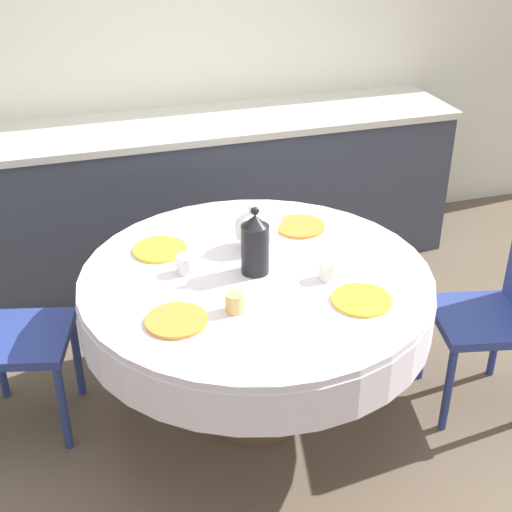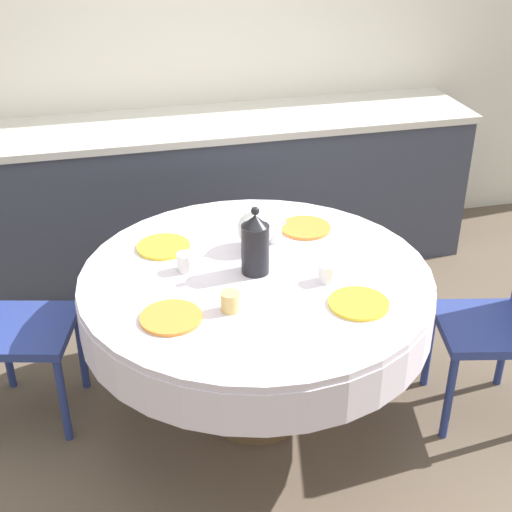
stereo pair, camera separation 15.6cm
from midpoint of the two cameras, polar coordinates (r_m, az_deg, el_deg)
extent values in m
plane|color=brown|center=(3.33, -1.37, -12.35)|extent=(12.00, 12.00, 0.00)
cube|color=silver|center=(4.32, -8.44, 16.72)|extent=(7.00, 0.05, 2.60)
cube|color=#383D4C|center=(4.27, -6.83, 4.47)|extent=(3.20, 0.60, 0.88)
cube|color=beige|center=(4.11, -7.20, 10.29)|extent=(3.24, 0.64, 0.04)
cylinder|color=brown|center=(3.32, -1.37, -12.09)|extent=(0.44, 0.44, 0.04)
cylinder|color=brown|center=(3.15, -1.43, -8.50)|extent=(0.11, 0.11, 0.48)
cylinder|color=silver|center=(2.96, -1.51, -3.40)|extent=(1.45, 1.45, 0.18)
cylinder|color=silver|center=(2.91, -1.53, -1.66)|extent=(1.44, 1.44, 0.03)
cube|color=navy|center=(3.25, 16.29, -4.93)|extent=(0.48, 0.48, 0.04)
cylinder|color=navy|center=(3.20, 13.74, -10.40)|extent=(0.04, 0.04, 0.43)
cylinder|color=navy|center=(3.46, 12.04, -6.73)|extent=(0.04, 0.04, 0.43)
cylinder|color=navy|center=(3.58, 17.51, -6.28)|extent=(0.04, 0.04, 0.43)
cube|color=navy|center=(3.19, -19.64, -6.25)|extent=(0.49, 0.49, 0.04)
cylinder|color=navy|center=(3.42, -15.41, -7.76)|extent=(0.04, 0.04, 0.43)
cylinder|color=navy|center=(3.15, -16.58, -11.60)|extent=(0.04, 0.04, 0.43)
cylinder|color=orange|center=(2.62, -8.09, -5.15)|extent=(0.23, 0.23, 0.01)
cylinder|color=#DBB766|center=(2.65, -3.40, -3.75)|extent=(0.07, 0.07, 0.08)
cylinder|color=yellow|center=(2.73, 6.83, -3.54)|extent=(0.23, 0.23, 0.01)
cylinder|color=white|center=(2.85, 4.18, -1.18)|extent=(0.07, 0.07, 0.08)
cylinder|color=yellow|center=(3.10, -9.13, 0.50)|extent=(0.23, 0.23, 0.01)
cylinder|color=white|center=(2.91, -7.24, -0.68)|extent=(0.07, 0.07, 0.08)
cylinder|color=orange|center=(3.25, 2.16, 2.36)|extent=(0.23, 0.23, 0.01)
cylinder|color=white|center=(3.13, -0.33, 1.83)|extent=(0.07, 0.07, 0.08)
cylinder|color=black|center=(2.86, -1.59, 0.53)|extent=(0.11, 0.11, 0.21)
cone|color=black|center=(2.80, -1.63, 2.84)|extent=(0.10, 0.10, 0.05)
sphere|color=black|center=(2.78, -1.64, 3.60)|extent=(0.03, 0.03, 0.03)
cylinder|color=white|center=(3.09, -1.75, 0.75)|extent=(0.09, 0.09, 0.01)
sphere|color=white|center=(3.05, -1.77, 2.16)|extent=(0.16, 0.16, 0.16)
cylinder|color=white|center=(3.07, -0.10, 2.53)|extent=(0.09, 0.03, 0.06)
sphere|color=white|center=(3.00, -1.80, 3.79)|extent=(0.03, 0.03, 0.03)
camera|label=1|loc=(0.08, -91.56, -0.87)|focal=50.00mm
camera|label=2|loc=(0.08, 88.44, 0.87)|focal=50.00mm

